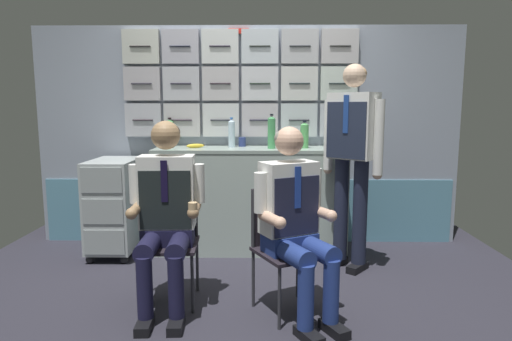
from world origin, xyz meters
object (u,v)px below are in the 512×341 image
at_px(water_bottle_short, 170,133).
at_px(crew_member_standing, 352,148).
at_px(folding_chair_right, 282,236).
at_px(folding_chair_left, 170,229).
at_px(snack_banana, 195,146).
at_px(coffee_cup_spare, 242,142).
at_px(crew_member_right, 295,215).
at_px(crew_member_left, 166,207).
at_px(service_trolley, 115,204).

bearing_deg(water_bottle_short, crew_member_standing, -21.77).
bearing_deg(crew_member_standing, folding_chair_right, -128.86).
relative_size(folding_chair_left, snack_banana, 4.80).
bearing_deg(coffee_cup_spare, crew_member_right, -74.94).
bearing_deg(crew_member_standing, water_bottle_short, 158.23).
xyz_separation_m(crew_member_left, folding_chair_right, (0.79, 0.01, -0.20)).
distance_m(crew_member_right, water_bottle_short, 1.97).
xyz_separation_m(folding_chair_left, folding_chair_right, (0.80, -0.15, 0.00)).
xyz_separation_m(coffee_cup_spare, snack_banana, (-0.43, -0.16, -0.03)).
bearing_deg(crew_member_standing, service_trolley, 171.04).
relative_size(folding_chair_left, crew_member_standing, 0.48).
relative_size(coffee_cup_spare, snack_banana, 0.52).
relative_size(service_trolley, coffee_cup_spare, 9.98).
relative_size(crew_member_right, snack_banana, 7.25).
distance_m(service_trolley, folding_chair_right, 1.86).
bearing_deg(crew_member_standing, folding_chair_left, -156.74).
distance_m(folding_chair_left, snack_banana, 1.18).
distance_m(crew_member_right, crew_member_standing, 1.10).
bearing_deg(coffee_cup_spare, snack_banana, -160.09).
bearing_deg(water_bottle_short, coffee_cup_spare, -3.00).
relative_size(crew_member_standing, snack_banana, 9.98).
bearing_deg(crew_member_right, crew_member_left, 171.11).
bearing_deg(snack_banana, crew_member_right, -58.29).
relative_size(service_trolley, folding_chair_left, 1.08).
bearing_deg(crew_member_right, service_trolley, 142.14).
xyz_separation_m(folding_chair_right, snack_banana, (-0.77, 1.22, 0.50)).
height_order(water_bottle_short, coffee_cup_spare, water_bottle_short).
relative_size(service_trolley, crew_member_left, 0.69).
distance_m(folding_chair_left, water_bottle_short, 1.43).
distance_m(folding_chair_left, coffee_cup_spare, 1.41).
bearing_deg(folding_chair_left, service_trolley, 127.13).
bearing_deg(crew_member_standing, coffee_cup_spare, 146.54).
distance_m(service_trolley, water_bottle_short, 0.86).
distance_m(folding_chair_right, crew_member_right, 0.24).
bearing_deg(crew_member_right, snack_banana, 121.71).
distance_m(folding_chair_left, crew_member_standing, 1.62).
xyz_separation_m(crew_member_standing, water_bottle_short, (-1.65, 0.66, 0.09)).
xyz_separation_m(service_trolley, snack_banana, (0.74, 0.13, 0.53)).
relative_size(folding_chair_left, folding_chair_right, 1.00).
distance_m(folding_chair_right, crew_member_standing, 1.10).
bearing_deg(service_trolley, folding_chair_left, -52.87).
height_order(service_trolley, folding_chair_left, service_trolley).
height_order(crew_member_left, crew_member_standing, crew_member_standing).
xyz_separation_m(folding_chair_right, coffee_cup_spare, (-0.33, 1.38, 0.53)).
bearing_deg(coffee_cup_spare, folding_chair_left, -110.68).
distance_m(crew_member_left, snack_banana, 1.26).
xyz_separation_m(crew_member_left, crew_member_right, (0.86, -0.13, -0.02)).
bearing_deg(water_bottle_short, folding_chair_left, -78.95).
xyz_separation_m(water_bottle_short, snack_banana, (0.28, -0.19, -0.11)).
xyz_separation_m(service_trolley, crew_member_left, (0.72, -1.09, 0.23)).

